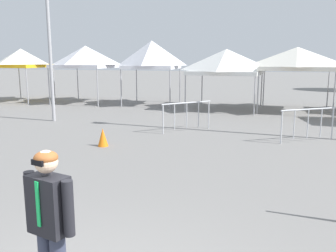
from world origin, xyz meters
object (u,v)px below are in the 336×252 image
canopy_tent_behind_center (152,55)px  light_pole_opposite_side (47,7)px  crowd_barrier_by_lift (308,118)px  traffic_cone_lot_center (103,137)px  canopy_tent_far_right (21,58)px  canopy_tent_left_of_center (226,62)px  canopy_tent_far_left (297,59)px  crowd_barrier_near_person (187,111)px  canopy_tent_behind_left (86,57)px  person_foreground (50,222)px

canopy_tent_behind_center → light_pole_opposite_side: bearing=-110.7°
crowd_barrier_by_lift → traffic_cone_lot_center: bearing=-158.8°
canopy_tent_far_right → light_pole_opposite_side: 8.52m
canopy_tent_left_of_center → canopy_tent_far_left: 3.47m
canopy_tent_left_of_center → crowd_barrier_near_person: canopy_tent_left_of_center is taller
canopy_tent_left_of_center → traffic_cone_lot_center: 9.86m
crowd_barrier_near_person → canopy_tent_behind_left: bearing=138.1°
canopy_tent_behind_left → canopy_tent_far_left: (11.83, -0.44, -0.09)m
canopy_tent_far_left → crowd_barrier_near_person: size_ratio=2.42×
canopy_tent_behind_left → crowd_barrier_near_person: bearing=-41.9°
canopy_tent_behind_center → canopy_tent_far_left: canopy_tent_behind_center is taller
canopy_tent_behind_left → canopy_tent_far_left: size_ratio=0.91×
crowd_barrier_near_person → crowd_barrier_by_lift: same height
canopy_tent_behind_center → person_foreground: size_ratio=2.03×
canopy_tent_far_left → canopy_tent_far_right: bearing=180.0°
canopy_tent_behind_center → crowd_barrier_near_person: size_ratio=2.35×
canopy_tent_far_left → person_foreground: bearing=-101.6°
person_foreground → canopy_tent_behind_center: bearing=104.6°
canopy_tent_behind_center → canopy_tent_far_left: 7.74m
canopy_tent_far_right → traffic_cone_lot_center: size_ratio=5.80×
crowd_barrier_by_lift → canopy_tent_left_of_center: bearing=116.6°
canopy_tent_far_left → light_pole_opposite_side: bearing=-150.0°
canopy_tent_far_right → traffic_cone_lot_center: canopy_tent_far_right is taller
canopy_tent_left_of_center → crowd_barrier_by_lift: bearing=-63.4°
person_foreground → crowd_barrier_near_person: size_ratio=1.16×
canopy_tent_left_of_center → canopy_tent_far_left: size_ratio=1.02×
crowd_barrier_near_person → traffic_cone_lot_center: bearing=-123.5°
canopy_tent_far_right → crowd_barrier_near_person: 13.61m
canopy_tent_behind_center → traffic_cone_lot_center: canopy_tent_behind_center is taller
person_foreground → crowd_barrier_near_person: (-0.78, 9.86, -0.28)m
canopy_tent_behind_left → traffic_cone_lot_center: bearing=-59.8°
canopy_tent_behind_center → person_foreground: (4.36, -16.79, -1.79)m
canopy_tent_behind_center → person_foreground: bearing=-75.4°
canopy_tent_far_left → crowd_barrier_by_lift: (-0.02, -7.06, -1.87)m
canopy_tent_left_of_center → traffic_cone_lot_center: (-2.63, -9.25, -2.19)m
traffic_cone_lot_center → canopy_tent_left_of_center: bearing=74.1°
crowd_barrier_near_person → light_pole_opposite_side: bearing=174.0°
canopy_tent_far_left → crowd_barrier_by_lift: canopy_tent_far_left is taller
canopy_tent_far_left → traffic_cone_lot_center: bearing=-122.9°
person_foreground → canopy_tent_far_right: bearing=127.7°
traffic_cone_lot_center → canopy_tent_behind_left: bearing=120.2°
canopy_tent_behind_left → person_foreground: size_ratio=1.89×
canopy_tent_behind_left → canopy_tent_far_left: bearing=-2.1°
canopy_tent_behind_center → canopy_tent_far_left: size_ratio=0.97×
canopy_tent_left_of_center → canopy_tent_behind_left: bearing=175.9°
canopy_tent_left_of_center → crowd_barrier_near_person: bearing=-96.1°
person_foreground → light_pole_opposite_side: light_pole_opposite_side is taller
canopy_tent_behind_left → crowd_barrier_by_lift: 14.13m
crowd_barrier_by_lift → light_pole_opposite_side: bearing=173.0°
canopy_tent_left_of_center → person_foreground: size_ratio=2.13×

